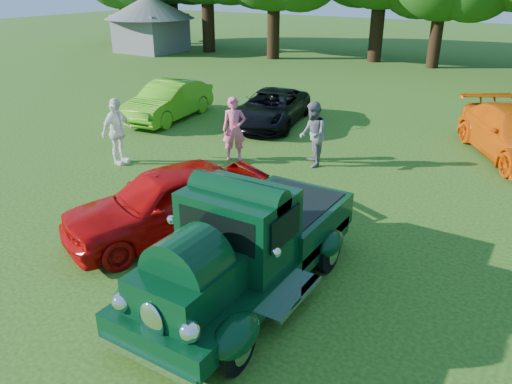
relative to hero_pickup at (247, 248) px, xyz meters
The scene contains 9 objects.
ground 1.19m from the hero_pickup, 109.43° to the left, with size 120.00×120.00×0.00m, color #1C4810.
hero_pickup is the anchor object (origin of this frame).
red_convertible 2.70m from the hero_pickup, 160.09° to the left, with size 1.79×4.44×1.51m, color #B20707.
back_car_lime 11.90m from the hero_pickup, 137.40° to the left, with size 1.51×4.34×1.43m, color #4BA916.
back_car_black 10.74m from the hero_pickup, 118.10° to the left, with size 2.09×4.52×1.26m, color black.
spectator_pink 6.85m from the hero_pickup, 125.95° to the left, with size 0.69×0.45×1.89m, color #E85F7F.
spectator_grey 6.58m from the hero_pickup, 106.19° to the left, with size 0.91×0.71×1.87m, color slate.
spectator_white 7.58m from the hero_pickup, 152.53° to the left, with size 1.13×0.47×1.94m, color white.
gazebo 31.19m from the hero_pickup, 135.65° to the left, with size 6.40×6.40×3.90m.
Camera 1 is at (4.30, -6.97, 5.10)m, focal length 35.00 mm.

